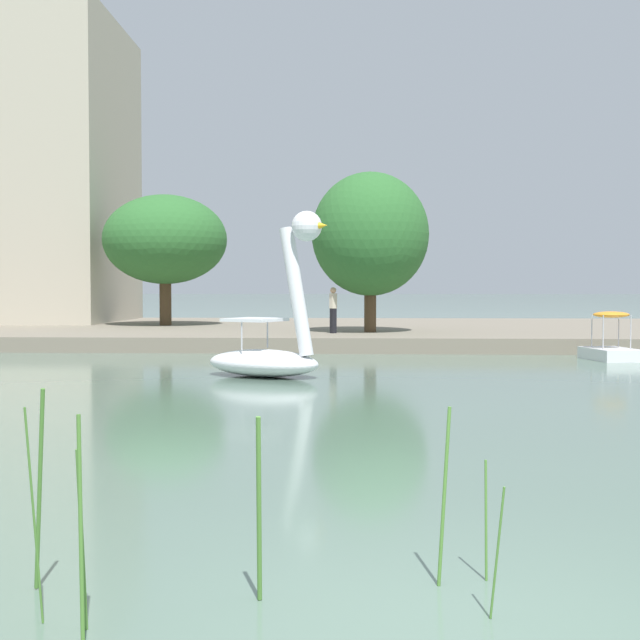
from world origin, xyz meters
name	(u,v)px	position (x,y,z in m)	size (l,w,h in m)	color
ground_plane	(439,627)	(0.00, 0.00, 0.00)	(628.04, 628.04, 0.00)	#567060
shore_bank_far	(376,332)	(0.00, 33.50, 0.27)	(156.92, 19.72, 0.54)	slate
swan_boat	(270,341)	(-2.89, 16.00, 0.91)	(3.55, 2.93, 4.14)	white
pedal_boat_orange	(611,347)	(7.17, 21.70, 0.42)	(1.63, 2.29, 1.52)	white
tree_broadleaf_left	(370,234)	(-0.32, 27.78, 4.31)	(5.87, 6.06, 6.17)	#4C3823
tree_broadleaf_right	(165,240)	(-9.62, 33.31, 4.44)	(7.71, 7.76, 5.95)	#4C3823
person_on_path	(333,308)	(-1.72, 26.91, 1.48)	(0.29, 0.29, 1.74)	black
reed_clump_foreground	(208,512)	(-1.59, 0.26, 0.68)	(3.42, 1.43, 1.54)	#4C7F33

